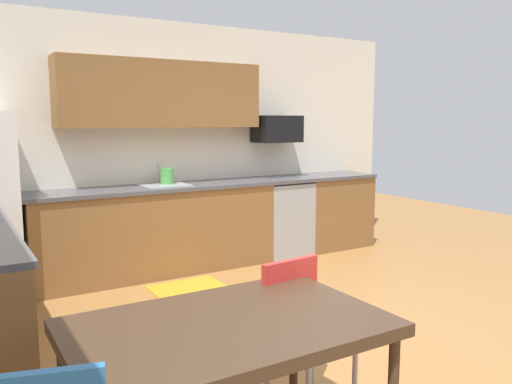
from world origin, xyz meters
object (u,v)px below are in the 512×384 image
oven_range (281,217)px  chair_near_table (303,324)px  dining_table (228,334)px  microwave (277,129)px  kettle (167,177)px

oven_range → chair_near_table: size_ratio=1.07×
dining_table → chair_near_table: size_ratio=1.65×
dining_table → chair_near_table: 0.68m
oven_range → chair_near_table: (-1.84, -2.96, 0.05)m
oven_range → microwave: 1.07m
oven_range → chair_near_table: 3.49m
oven_range → microwave: size_ratio=1.69×
dining_table → kettle: 3.44m
dining_table → kettle: (1.01, 3.27, 0.34)m
chair_near_table → kettle: bearing=82.4°
microwave → dining_table: (-2.45, -3.32, -0.84)m
microwave → dining_table: microwave is taller
oven_range → kettle: size_ratio=4.55×
microwave → dining_table: size_ratio=0.39×
kettle → dining_table: bearing=-107.1°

